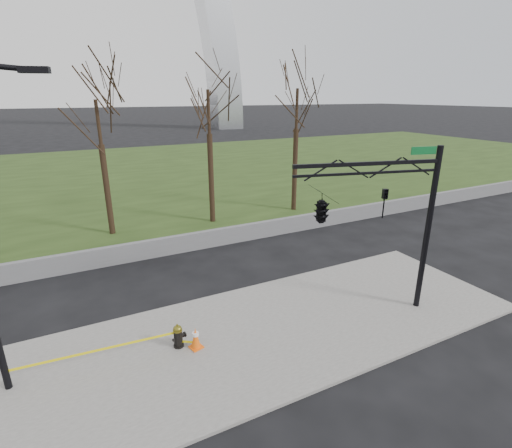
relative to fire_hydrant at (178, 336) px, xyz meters
name	(u,v)px	position (x,y,z in m)	size (l,w,h in m)	color
ground	(268,332)	(2.92, -0.49, -0.47)	(500.00, 500.00, 0.00)	black
sidewalk	(268,331)	(2.92, -0.49, -0.42)	(18.00, 6.00, 0.10)	slate
grass_strip	(124,174)	(2.92, 29.51, -0.44)	(120.00, 40.00, 0.06)	#253914
guardrail	(193,242)	(2.92, 7.51, -0.02)	(60.00, 0.30, 0.90)	#59595B
tree_row	(41,165)	(-3.39, 11.51, 3.76)	(33.38, 4.00, 8.45)	black
fire_hydrant	(178,336)	(0.00, 0.00, 0.00)	(0.50, 0.32, 0.80)	black
traffic_cone	(196,338)	(0.45, -0.31, -0.02)	(0.44, 0.44, 0.70)	#FF600D
traffic_signal_mast	(344,206)	(5.44, -0.84, 3.68)	(4.96, 2.54, 6.00)	black
caution_tape	(108,349)	(-2.02, 0.14, 0.12)	(5.03, 0.67, 0.41)	yellow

